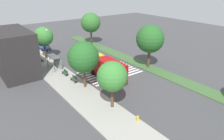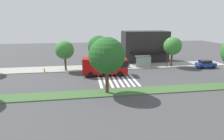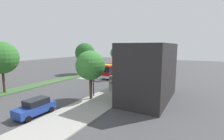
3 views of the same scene
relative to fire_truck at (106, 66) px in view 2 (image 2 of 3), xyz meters
The scene contains 16 objects.
ground_plane 2.84m from the fire_truck, 102.66° to the right, with size 120.00×120.00×0.00m, color #424244.
sidewalk 6.65m from the fire_truck, 94.03° to the left, with size 60.00×5.18×0.14m, color #9E9B93.
median_strip 9.46m from the fire_truck, 92.77° to the right, with size 60.00×3.00×0.14m, color #3D6033.
crosswalk 3.20m from the fire_truck, 52.08° to the right, with size 6.75×10.36×0.01m.
fire_truck is the anchor object (origin of this frame).
parked_car_west 23.20m from the fire_truck, ahead, with size 4.32×2.04×1.81m.
bus_stop_shelter 10.55m from the fire_truck, 29.83° to the left, with size 3.50×1.40×2.46m.
bench_near_shelter 7.48m from the fire_truck, 45.52° to the left, with size 1.60×0.50×0.90m.
bench_west_of_shelter 5.70m from the fire_truck, 71.70° to the left, with size 1.60×0.50×0.90m.
street_lamp 15.36m from the fire_truck, 16.64° to the left, with size 0.36×0.36×6.41m.
storefront_building 16.63m from the fire_truck, 45.54° to the left, with size 11.40×6.50×7.84m.
sidewalk_tree_west 9.76m from the fire_truck, 149.66° to the left, with size 3.89×3.89×6.32m.
sidewalk_tree_center 5.74m from the fire_truck, 101.76° to the left, with size 4.73×4.73×7.26m.
sidewalk_tree_east 16.77m from the fire_truck, 16.76° to the left, with size 4.06×4.06×6.76m.
median_tree_west 10.02m from the fire_truck, 96.46° to the right, with size 5.20×5.20×8.17m.
fire_hydrant 13.28m from the fire_truck, 161.14° to the left, with size 0.28×0.28×0.70m, color gold.
Camera 2 is at (-3.88, -33.07, 10.47)m, focal length 30.03 mm.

